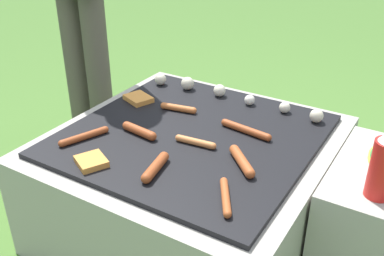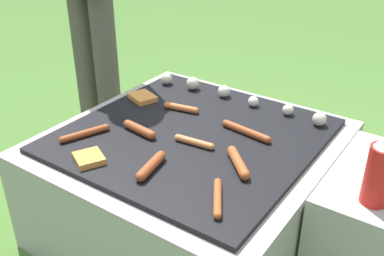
# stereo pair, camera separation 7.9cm
# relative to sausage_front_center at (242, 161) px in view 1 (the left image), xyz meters

# --- Properties ---
(ground_plane) EXTENTS (14.00, 14.00, 0.00)m
(ground_plane) POSITION_rel_sausage_front_center_xyz_m (-0.24, 0.10, -0.43)
(ground_plane) COLOR #47702D
(grill) EXTENTS (0.94, 0.94, 0.42)m
(grill) POSITION_rel_sausage_front_center_xyz_m (-0.24, 0.10, -0.23)
(grill) COLOR #9E998E
(grill) RESTS_ON ground_plane
(sausage_back_left) EXTENTS (0.15, 0.05, 0.03)m
(sausage_back_left) POSITION_rel_sausage_front_center_xyz_m (-0.38, 0.22, -0.00)
(sausage_back_left) COLOR #B7602D
(sausage_back_left) RESTS_ON grill
(sausage_back_right) EXTENTS (0.15, 0.05, 0.03)m
(sausage_back_right) POSITION_rel_sausage_front_center_xyz_m (-0.39, -0.01, -0.00)
(sausage_back_right) COLOR #93421E
(sausage_back_right) RESTS_ON grill
(sausage_mid_right) EXTENTS (0.10, 0.15, 0.02)m
(sausage_mid_right) POSITION_rel_sausage_front_center_xyz_m (0.04, -0.18, -0.00)
(sausage_mid_right) COLOR #A34C23
(sausage_mid_right) RESTS_ON grill
(sausage_front_left) EXTENTS (0.15, 0.04, 0.02)m
(sausage_front_left) POSITION_rel_sausage_front_center_xyz_m (-0.19, 0.03, -0.00)
(sausage_front_left) COLOR #C6753D
(sausage_front_left) RESTS_ON grill
(sausage_front_right) EXTENTS (0.20, 0.05, 0.03)m
(sausage_front_right) POSITION_rel_sausage_front_center_xyz_m (-0.08, 0.20, -0.00)
(sausage_front_right) COLOR #93421E
(sausage_front_right) RESTS_ON grill
(sausage_back_center) EXTENTS (0.06, 0.16, 0.03)m
(sausage_back_center) POSITION_rel_sausage_front_center_xyz_m (-0.21, -0.17, 0.00)
(sausage_back_center) COLOR #93421E
(sausage_back_center) RESTS_ON grill
(sausage_mid_left) EXTENTS (0.08, 0.17, 0.02)m
(sausage_mid_left) POSITION_rel_sausage_front_center_xyz_m (-0.53, -0.13, -0.00)
(sausage_mid_left) COLOR #93421E
(sausage_mid_left) RESTS_ON grill
(sausage_front_center) EXTENTS (0.13, 0.13, 0.03)m
(sausage_front_center) POSITION_rel_sausage_front_center_xyz_m (0.00, 0.00, 0.00)
(sausage_front_center) COLOR #A34C23
(sausage_front_center) RESTS_ON grill
(bread_slice_right) EXTENTS (0.13, 0.12, 0.02)m
(bread_slice_right) POSITION_rel_sausage_front_center_xyz_m (-0.57, 0.22, -0.01)
(bread_slice_right) COLOR #D18438
(bread_slice_right) RESTS_ON grill
(bread_slice_left) EXTENTS (0.12, 0.12, 0.02)m
(bread_slice_left) POSITION_rel_sausage_front_center_xyz_m (-0.40, -0.24, -0.01)
(bread_slice_left) COLOR #D18438
(bread_slice_left) RESTS_ON grill
(mushroom_row) EXTENTS (0.74, 0.08, 0.06)m
(mushroom_row) POSITION_rel_sausage_front_center_xyz_m (-0.27, 0.42, 0.01)
(mushroom_row) COLOR beige
(mushroom_row) RESTS_ON grill
(condiment_bottle) EXTENTS (0.07, 0.07, 0.21)m
(condiment_bottle) POSITION_rel_sausage_front_center_xyz_m (0.39, 0.06, 0.08)
(condiment_bottle) COLOR red
(condiment_bottle) RESTS_ON side_ledge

